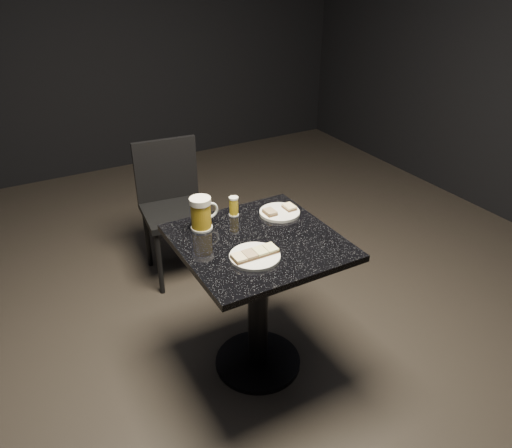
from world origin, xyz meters
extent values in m
plane|color=black|center=(0.00, 0.00, 0.00)|extent=(6.00, 6.00, 0.00)
plane|color=black|center=(0.00, 3.00, 1.50)|extent=(5.00, 0.00, 5.00)
cylinder|color=white|center=(-0.09, -0.13, 0.76)|extent=(0.22, 0.22, 0.01)
cylinder|color=white|center=(0.21, 0.16, 0.76)|extent=(0.20, 0.20, 0.01)
cylinder|color=black|center=(0.00, 0.00, 0.01)|extent=(0.44, 0.44, 0.03)
cylinder|color=black|center=(0.00, 0.00, 0.37)|extent=(0.10, 0.10, 0.69)
cube|color=black|center=(0.00, 0.00, 0.73)|extent=(0.70, 0.70, 0.03)
cylinder|color=silver|center=(-0.18, 0.22, 0.76)|extent=(0.10, 0.10, 0.01)
cylinder|color=gold|center=(-0.18, 0.22, 0.82)|extent=(0.09, 0.09, 0.12)
cylinder|color=white|center=(-0.18, 0.22, 0.89)|extent=(0.10, 0.10, 0.03)
torus|color=white|center=(-0.13, 0.23, 0.82)|extent=(0.08, 0.01, 0.08)
cylinder|color=silver|center=(0.01, 0.26, 0.75)|extent=(0.05, 0.05, 0.01)
cylinder|color=gold|center=(0.01, 0.26, 0.80)|extent=(0.04, 0.04, 0.08)
cylinder|color=silver|center=(0.01, 0.26, 0.84)|extent=(0.05, 0.05, 0.01)
cube|color=black|center=(-0.04, 0.97, 0.45)|extent=(0.44, 0.44, 0.04)
cylinder|color=black|center=(-0.22, 0.82, 0.21)|extent=(0.03, 0.03, 0.43)
cylinder|color=black|center=(0.11, 0.79, 0.21)|extent=(0.03, 0.03, 0.43)
cylinder|color=black|center=(-0.19, 1.16, 0.21)|extent=(0.03, 0.03, 0.43)
cylinder|color=black|center=(0.15, 1.12, 0.21)|extent=(0.03, 0.03, 0.43)
cube|color=black|center=(-0.02, 1.16, 0.67)|extent=(0.40, 0.07, 0.40)
cube|color=#4C3521|center=(-0.16, -0.13, 0.77)|extent=(0.05, 0.07, 0.01)
cube|color=beige|center=(-0.16, -0.13, 0.78)|extent=(0.05, 0.07, 0.01)
cube|color=#4C3521|center=(-0.11, -0.13, 0.77)|extent=(0.05, 0.07, 0.01)
cube|color=#8C7251|center=(-0.11, -0.13, 0.78)|extent=(0.05, 0.07, 0.01)
cube|color=#4C3521|center=(-0.06, -0.13, 0.77)|extent=(0.05, 0.07, 0.01)
cube|color=#D1D184|center=(-0.06, -0.13, 0.78)|extent=(0.05, 0.07, 0.01)
cube|color=#4C3521|center=(-0.01, -0.13, 0.77)|extent=(0.05, 0.07, 0.01)
cube|color=#D1D184|center=(-0.01, -0.13, 0.78)|extent=(0.05, 0.07, 0.01)
cube|color=#4C3521|center=(0.16, 0.16, 0.77)|extent=(0.05, 0.07, 0.01)
cube|color=#8C7251|center=(0.16, 0.16, 0.78)|extent=(0.05, 0.07, 0.01)
cube|color=#4C3521|center=(0.27, 0.16, 0.77)|extent=(0.05, 0.07, 0.01)
cube|color=beige|center=(0.27, 0.16, 0.78)|extent=(0.05, 0.07, 0.01)
camera|label=1|loc=(-0.95, -1.67, 1.90)|focal=35.00mm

